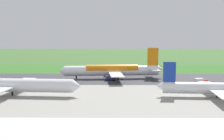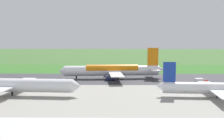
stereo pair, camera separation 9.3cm
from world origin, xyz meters
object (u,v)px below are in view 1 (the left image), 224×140
Objects in this scene: airliner_main at (113,70)px; airliner_parked_near at (217,88)px; traffic_cone_orange at (70,70)px; no_stopping_sign at (78,68)px; airliner_parked_mid at (11,85)px; service_truck_fuel at (200,81)px.

airliner_parked_near is (-36.89, 46.59, -0.96)m from airliner_main.
traffic_cone_orange is (27.93, -36.69, -4.08)m from airliner_main.
no_stopping_sign is at bearing -147.34° from traffic_cone_orange.
service_truck_fuel is at bearing -159.90° from airliner_parked_mid.
airliner_parked_mid is at bearing 20.10° from service_truck_fuel.
service_truck_fuel is 84.70m from no_stopping_sign.
airliner_parked_near is at bearing 128.37° from airliner_main.
airliner_main is at bearing 127.29° from traffic_cone_orange.
service_truck_fuel is at bearing -95.89° from airliner_parked_near.
traffic_cone_orange is at bearing -95.73° from airliner_parked_mid.
no_stopping_sign is (60.15, -86.28, -1.94)m from airliner_parked_near.
airliner_parked_mid is at bearing -1.64° from airliner_parked_near.
airliner_parked_mid is 91.81× the size of traffic_cone_orange.
airliner_parked_mid reaches higher than traffic_cone_orange.
airliner_main reaches higher than traffic_cone_orange.
service_truck_fuel is (-39.98, 16.67, -2.95)m from airliner_main.
traffic_cone_orange is (4.68, 3.00, -1.18)m from no_stopping_sign.
traffic_cone_orange is at bearing -38.15° from service_truck_fuel.
airliner_parked_mid is (72.98, -2.09, 0.63)m from airliner_parked_near.
airliner_parked_mid is 81.04m from service_truck_fuel.
airliner_main is 1.27× the size of airliner_parked_near.
airliner_parked_near is 105.58m from traffic_cone_orange.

